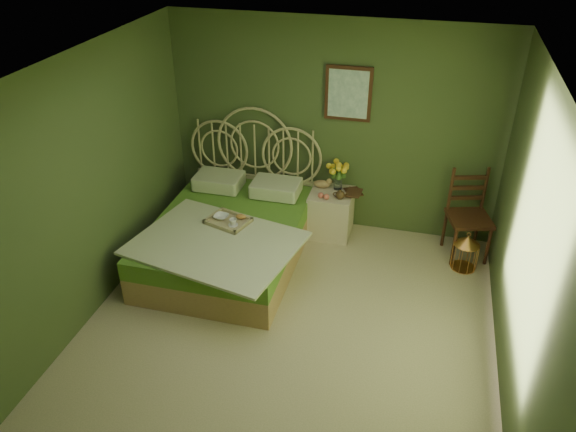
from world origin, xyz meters
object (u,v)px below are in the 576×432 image
(chair, at_px, (470,209))
(birdcage, at_px, (465,252))
(nightstand, at_px, (332,207))
(bed, at_px, (230,234))

(chair, bearing_deg, birdcage, -106.32)
(nightstand, height_order, birdcage, nightstand)
(bed, relative_size, nightstand, 2.39)
(bed, distance_m, birdcage, 2.71)
(birdcage, bearing_deg, nightstand, 167.18)
(bed, distance_m, chair, 2.81)
(nightstand, distance_m, birdcage, 1.68)
(bed, xyz_separation_m, birdcage, (2.67, 0.47, -0.11))
(nightstand, xyz_separation_m, birdcage, (1.63, -0.37, -0.15))
(bed, bearing_deg, birdcage, 9.91)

